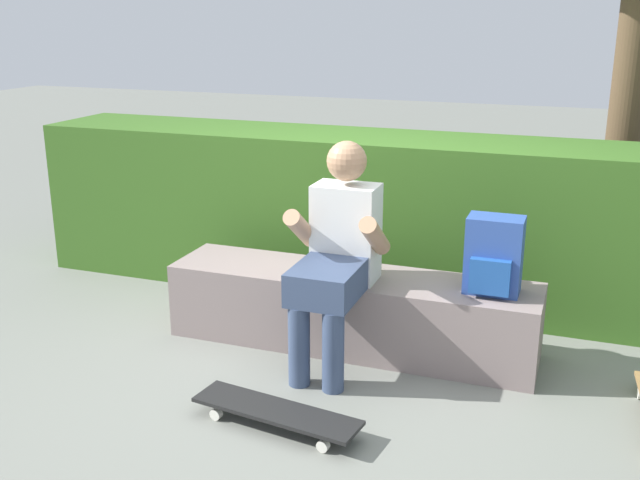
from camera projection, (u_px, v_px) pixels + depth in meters
name	position (u px, v px, depth m)	size (l,w,h in m)	color
ground_plane	(333.00, 368.00, 3.95)	(24.00, 24.00, 0.00)	slate
bench_main	(351.00, 310.00, 4.17)	(2.05, 0.47, 0.42)	gray
person_skater	(337.00, 250.00, 3.86)	(0.49, 0.62, 1.17)	white
skateboard_near_person	(276.00, 412.00, 3.38)	(0.82, 0.31, 0.09)	black
backpack_on_bench	(494.00, 257.00, 3.79)	(0.28, 0.23, 0.40)	#2D4C99
hedge_row	(445.00, 222.00, 4.75)	(5.56, 0.70, 1.05)	#355F1E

